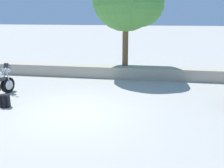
# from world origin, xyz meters

# --- Properties ---
(ground_plane) EXTENTS (120.00, 120.00, 0.00)m
(ground_plane) POSITION_xyz_m (0.00, 0.00, 0.00)
(ground_plane) COLOR #A3A099
(stone_wall) EXTENTS (36.00, 0.80, 0.55)m
(stone_wall) POSITION_xyz_m (0.00, 4.80, 0.28)
(stone_wall) COLOR #A89E89
(stone_wall) RESTS_ON ground
(rider_backpack) EXTENTS (0.32, 0.29, 0.47)m
(rider_backpack) POSITION_xyz_m (-2.39, 0.08, 0.24)
(rider_backpack) COLOR black
(rider_backpack) RESTS_ON ground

